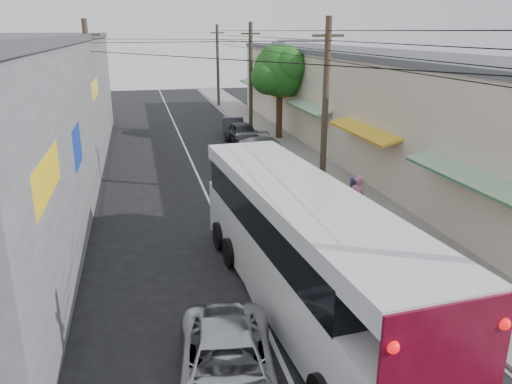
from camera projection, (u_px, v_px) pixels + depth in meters
sidewalk at (301, 158)px, 30.05m from camera, size 3.00×80.00×0.12m
building_right at (359, 100)px, 31.93m from camera, size 7.09×40.00×6.25m
building_left at (17, 113)px, 23.81m from camera, size 7.20×36.00×7.25m
utility_poles at (245, 91)px, 28.36m from camera, size 11.80×45.28×8.00m
street_tree at (281, 72)px, 34.28m from camera, size 4.40×4.00×6.60m
coach_bus at (300, 246)px, 13.64m from camera, size 3.49×12.14×3.45m
jeepney at (227, 366)px, 10.56m from camera, size 2.67×4.78×1.26m
parked_suv at (266, 156)px, 27.37m from camera, size 2.64×5.96×1.70m
parked_car_mid at (243, 134)px, 33.87m from camera, size 2.08×4.46×1.48m
parked_car_far at (233, 128)px, 36.29m from camera, size 1.95×4.28×1.36m
pedestrian_near at (357, 198)px, 19.90m from camera, size 0.72×0.53×1.82m
pedestrian_far at (351, 195)px, 20.41m from camera, size 0.84×0.65×1.71m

